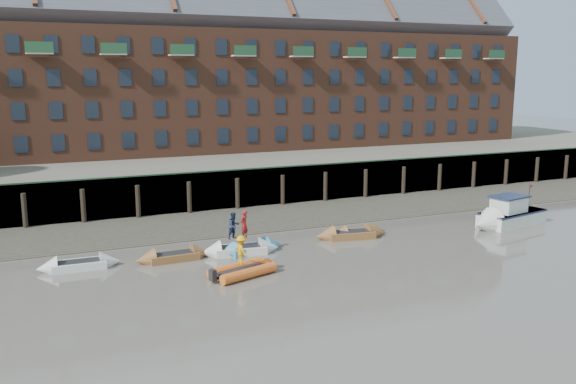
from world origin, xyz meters
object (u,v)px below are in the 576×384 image
rowboat_4 (251,249)px  rowboat_6 (359,233)px  rowboat_1 (79,265)px  rowboat_3 (240,250)px  motor_launch (502,217)px  person_rower_b (234,226)px  person_rib_crew (241,250)px  rib_tender (245,270)px  rowboat_5 (351,234)px  rowboat_2 (174,257)px  person_rower_a (244,224)px

rowboat_4 → rowboat_6: rowboat_4 is taller
rowboat_1 → rowboat_3: 9.45m
motor_launch → rowboat_1: bearing=-15.4°
rowboat_1 → motor_launch: 29.23m
rowboat_1 → person_rower_b: bearing=-2.8°
rowboat_3 → person_rib_crew: bearing=-99.9°
rowboat_6 → rib_tender: (-10.00, -4.83, 0.09)m
rowboat_5 → person_rib_crew: size_ratio=3.08×
rib_tender → rowboat_1: bearing=132.5°
rowboat_2 → rowboat_3: size_ratio=0.91×
rib_tender → person_rib_crew: bearing=159.3°
person_rib_crew → rowboat_3: bearing=-26.6°
rowboat_3 → rowboat_6: bearing=13.3°
rowboat_3 → person_rib_crew: person_rib_crew is taller
person_rib_crew → rib_tender: bearing=-101.8°
rowboat_5 → rib_tender: bearing=-145.0°
rowboat_1 → rowboat_3: size_ratio=0.92×
person_rower_a → person_rib_crew: person_rower_a is taller
rowboat_3 → person_rib_crew: size_ratio=3.08×
rowboat_6 → rowboat_3: bearing=-168.3°
rowboat_3 → person_rib_crew: 4.26m
rowboat_4 → rib_tender: size_ratio=1.20×
rowboat_4 → rowboat_5: 7.39m
person_rower_a → person_rib_crew: size_ratio=1.06×
rowboat_3 → motor_launch: bearing=4.7°
rowboat_2 → person_rower_b: (3.75, -0.19, 1.57)m
rowboat_1 → rowboat_5: 17.49m
rowboat_4 → person_rower_b: person_rower_b is taller
rowboat_5 → motor_launch: (11.68, -1.51, 0.47)m
person_rower_b → rowboat_1: bearing=154.3°
person_rower_b → motor_launch: bearing=-24.5°
rowboat_6 → motor_launch: bearing=-3.9°
rowboat_6 → person_rower_b: bearing=-169.2°
rowboat_3 → person_rower_b: person_rower_b is taller
rib_tender → person_rower_b: (0.72, 4.03, 1.51)m
rowboat_3 → person_rower_a: person_rower_a is taller
rowboat_1 → rowboat_5: (17.49, -0.23, 0.01)m
rowboat_2 → rowboat_3: (4.08, -0.30, 0.02)m
rowboat_1 → person_rower_a: size_ratio=2.65×
rowboat_4 → rowboat_5: rowboat_5 is taller
person_rower_b → person_rib_crew: person_rower_b is taller
rowboat_1 → rowboat_4: size_ratio=0.98×
rowboat_6 → person_rib_crew: person_rib_crew is taller
rowboat_5 → motor_launch: bearing=1.5°
rowboat_2 → rowboat_5: size_ratio=0.91×
rib_tender → person_rower_a: size_ratio=2.27×
rowboat_6 → person_rower_a: (-8.63, -0.82, 1.63)m
rowboat_6 → rib_tender: 11.10m
rowboat_3 → rib_tender: (-1.06, -3.91, 0.04)m
rowboat_4 → rib_tender: rowboat_4 is taller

